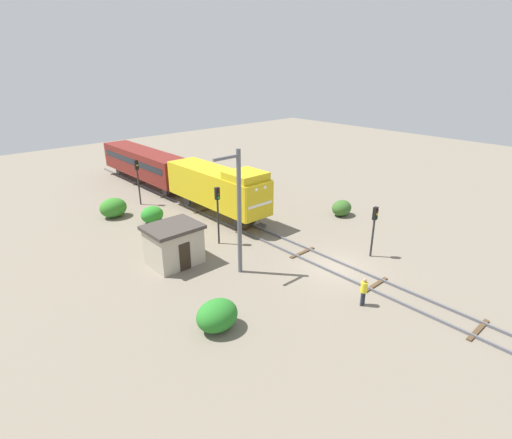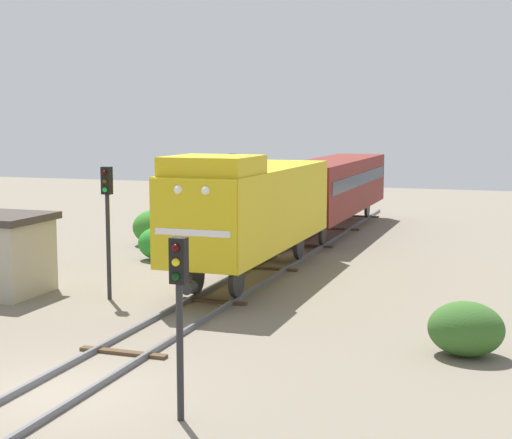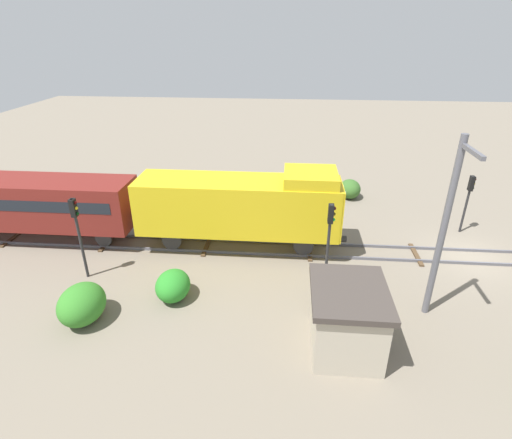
% 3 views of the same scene
% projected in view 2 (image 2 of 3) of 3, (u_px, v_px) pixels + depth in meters
% --- Properties ---
extents(ground_plane, '(107.14, 107.14, 0.00)m').
position_uv_depth(ground_plane, '(57.00, 393.00, 17.09)').
color(ground_plane, '#756B5B').
extents(railway_track, '(2.40, 71.43, 0.16)m').
position_uv_depth(railway_track, '(57.00, 390.00, 17.08)').
color(railway_track, '#595960').
rests_on(railway_track, ground).
extents(locomotive, '(2.90, 11.60, 4.60)m').
position_uv_depth(locomotive, '(251.00, 206.00, 28.72)').
color(locomotive, gold).
rests_on(locomotive, railway_track).
extents(passenger_car_leading, '(2.84, 14.00, 3.66)m').
position_uv_depth(passenger_car_leading, '(335.00, 184.00, 41.26)').
color(passenger_car_leading, maroon).
rests_on(passenger_car_leading, railway_track).
extents(traffic_signal_near, '(0.32, 0.34, 3.67)m').
position_uv_depth(traffic_signal_near, '(179.00, 294.00, 15.21)').
color(traffic_signal_near, '#262628').
rests_on(traffic_signal_near, ground).
extents(traffic_signal_mid, '(0.32, 0.34, 4.39)m').
position_uv_depth(traffic_signal_mid, '(107.00, 208.00, 25.57)').
color(traffic_signal_mid, '#262628').
rests_on(traffic_signal_mid, ground).
extents(traffic_signal_far, '(0.32, 0.34, 4.31)m').
position_uv_depth(traffic_signal_far, '(232.00, 182.00, 36.95)').
color(traffic_signal_far, '#262628').
rests_on(traffic_signal_far, ground).
extents(bush_near, '(1.94, 1.59, 1.41)m').
position_uv_depth(bush_near, '(160.00, 243.00, 33.11)').
color(bush_near, '#288126').
rests_on(bush_near, ground).
extents(bush_mid, '(2.34, 1.91, 1.70)m').
position_uv_depth(bush_mid, '(157.00, 227.00, 36.93)').
color(bush_mid, '#327926').
rests_on(bush_mid, ground).
extents(bush_back, '(1.91, 1.56, 1.39)m').
position_uv_depth(bush_back, '(466.00, 329.00, 19.68)').
color(bush_back, '#356126').
rests_on(bush_back, ground).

